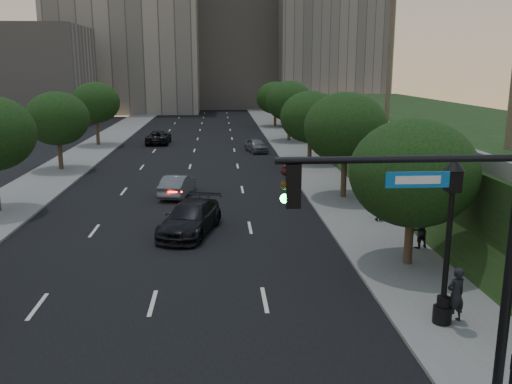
{
  "coord_description": "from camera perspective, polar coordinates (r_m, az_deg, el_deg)",
  "views": [
    {
      "loc": [
        2.43,
        -13.06,
        8.23
      ],
      "look_at": [
        3.82,
        6.83,
        3.6
      ],
      "focal_mm": 38.0,
      "sensor_mm": 36.0,
      "label": 1
    }
  ],
  "objects": [
    {
      "name": "ground",
      "position": [
        15.63,
        -13.04,
        -19.07
      ],
      "size": [
        160.0,
        160.0,
        0.0
      ],
      "primitive_type": "plane",
      "color": "black",
      "rests_on": "ground"
    },
    {
      "name": "road_surface",
      "position": [
        43.9,
        -7.09,
        2.18
      ],
      "size": [
        16.0,
        140.0,
        0.02
      ],
      "primitive_type": "cube",
      "color": "black",
      "rests_on": "ground"
    },
    {
      "name": "sidewalk_right",
      "position": [
        44.52,
        6.21,
        2.44
      ],
      "size": [
        4.5,
        140.0,
        0.15
      ],
      "primitive_type": "cube",
      "color": "slate",
      "rests_on": "ground"
    },
    {
      "name": "sidewalk_left",
      "position": [
        45.62,
        -20.06,
        1.97
      ],
      "size": [
        4.5,
        140.0,
        0.15
      ],
      "primitive_type": "cube",
      "color": "slate",
      "rests_on": "ground"
    },
    {
      "name": "embankment",
      "position": [
        45.91,
        21.36,
        4.37
      ],
      "size": [
        18.0,
        90.0,
        4.0
      ],
      "primitive_type": "cube",
      "color": "black",
      "rests_on": "ground"
    },
    {
      "name": "parapet_wall",
      "position": [
        42.7,
        11.16,
        7.61
      ],
      "size": [
        0.35,
        90.0,
        0.7
      ],
      "primitive_type": "cube",
      "color": "slate",
      "rests_on": "embankment"
    },
    {
      "name": "office_block_left",
      "position": [
        106.62,
        -13.42,
        16.91
      ],
      "size": [
        26.0,
        20.0,
        32.0
      ],
      "primitive_type": "cube",
      "color": "gray",
      "rests_on": "ground"
    },
    {
      "name": "office_block_mid",
      "position": [
        115.21,
        -2.28,
        15.43
      ],
      "size": [
        22.0,
        18.0,
        26.0
      ],
      "primitive_type": "cube",
      "color": "gray",
      "rests_on": "ground"
    },
    {
      "name": "office_block_right",
      "position": [
        111.6,
        7.55,
        17.98
      ],
      "size": [
        20.0,
        22.0,
        36.0
      ],
      "primitive_type": "cube",
      "color": "slate",
      "rests_on": "ground"
    },
    {
      "name": "office_block_filler",
      "position": [
        87.8,
        -23.35,
        11.22
      ],
      "size": [
        18.0,
        16.0,
        14.0
      ],
      "primitive_type": "cube",
      "color": "gray",
      "rests_on": "ground"
    },
    {
      "name": "tree_right_a",
      "position": [
        22.87,
        16.22,
        1.95
      ],
      "size": [
        5.2,
        5.2,
        6.24
      ],
      "color": "#38281C",
      "rests_on": "ground"
    },
    {
      "name": "tree_right_b",
      "position": [
        34.19,
        9.41,
        6.66
      ],
      "size": [
        5.2,
        5.2,
        6.74
      ],
      "color": "#38281C",
      "rests_on": "ground"
    },
    {
      "name": "tree_right_c",
      "position": [
        46.92,
        5.74,
        7.86
      ],
      "size": [
        5.2,
        5.2,
        6.24
      ],
      "color": "#38281C",
      "rests_on": "ground"
    },
    {
      "name": "tree_right_d",
      "position": [
        60.69,
        3.53,
        9.53
      ],
      "size": [
        5.2,
        5.2,
        6.74
      ],
      "color": "#38281C",
      "rests_on": "ground"
    },
    {
      "name": "tree_right_e",
      "position": [
        75.59,
        2.03,
        9.87
      ],
      "size": [
        5.2,
        5.2,
        6.24
      ],
      "color": "#38281C",
      "rests_on": "ground"
    },
    {
      "name": "tree_left_c",
      "position": [
        46.04,
        -20.19,
        7.26
      ],
      "size": [
        5.0,
        5.0,
        6.34
      ],
      "color": "#38281C",
      "rests_on": "ground"
    },
    {
      "name": "tree_left_d",
      "position": [
        59.55,
        -16.53,
        9.02
      ],
      "size": [
        5.0,
        5.0,
        6.71
      ],
      "color": "#38281C",
      "rests_on": "ground"
    },
    {
      "name": "traffic_signal_mast",
      "position": [
        13.23,
        20.98,
        -7.98
      ],
      "size": [
        5.68,
        0.56,
        7.0
      ],
      "color": "black",
      "rests_on": "ground"
    },
    {
      "name": "street_lamp",
      "position": [
        18.07,
        19.51,
        -5.74
      ],
      "size": [
        0.64,
        0.64,
        5.62
      ],
      "color": "black",
      "rests_on": "ground"
    },
    {
      "name": "sedan_mid_left",
      "position": [
        35.51,
        -8.26,
        0.7
      ],
      "size": [
        2.27,
        4.49,
        1.41
      ],
      "primitive_type": "imported",
      "rotation": [
        0.0,
        0.0,
        2.95
      ],
      "color": "#585B5F",
      "rests_on": "ground"
    },
    {
      "name": "sedan_far_left",
      "position": [
        60.19,
        -10.22,
        5.69
      ],
      "size": [
        2.47,
        5.2,
        1.43
      ],
      "primitive_type": "imported",
      "rotation": [
        0.0,
        0.0,
        3.12
      ],
      "color": "black",
      "rests_on": "ground"
    },
    {
      "name": "sedan_near_right",
      "position": [
        27.45,
        -6.93,
        -2.76
      ],
      "size": [
        3.54,
        5.8,
        1.57
      ],
      "primitive_type": "imported",
      "rotation": [
        0.0,
        0.0,
        -0.26
      ],
      "color": "black",
      "rests_on": "ground"
    },
    {
      "name": "sedan_far_right",
      "position": [
        53.43,
        0.02,
        4.93
      ],
      "size": [
        2.44,
        4.19,
        1.34
      ],
      "primitive_type": "imported",
      "rotation": [
        0.0,
        0.0,
        0.23
      ],
      "color": "#5B5D63",
      "rests_on": "ground"
    },
    {
      "name": "pedestrian_a",
      "position": [
        18.85,
        20.28,
        -10.1
      ],
      "size": [
        0.77,
        0.62,
        1.84
      ],
      "primitive_type": "imported",
      "rotation": [
        0.0,
        0.0,
        3.44
      ],
      "color": "black",
      "rests_on": "sidewalk_right"
    },
    {
      "name": "pedestrian_b",
      "position": [
        25.74,
        16.8,
        -3.86
      ],
      "size": [
        0.97,
        0.86,
        1.66
      ],
      "primitive_type": "imported",
      "rotation": [
        0.0,
        0.0,
        3.48
      ],
      "color": "black",
      "rests_on": "sidewalk_right"
    },
    {
      "name": "pedestrian_c",
      "position": [
        29.68,
        12.91,
        -1.48
      ],
      "size": [
        0.95,
        0.44,
        1.58
      ],
      "primitive_type": "imported",
      "rotation": [
        0.0,
        0.0,
        3.2
      ],
      "color": "black",
      "rests_on": "sidewalk_right"
    }
  ]
}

